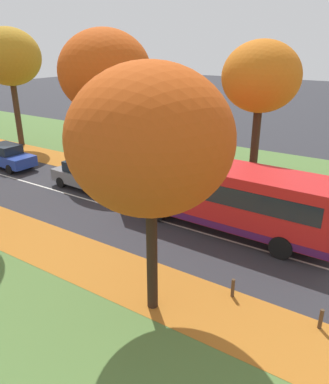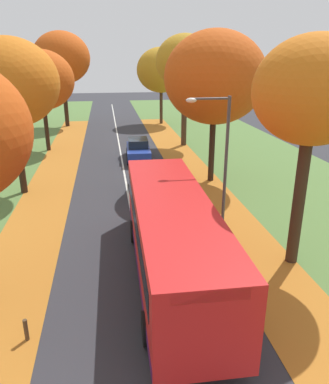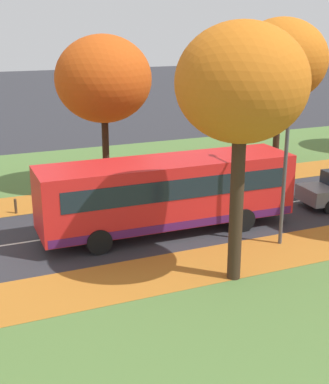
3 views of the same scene
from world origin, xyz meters
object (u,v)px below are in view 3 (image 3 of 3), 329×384
object	(u,v)px
tree_left_near	(103,79)
bollard_fourth	(78,198)
streetlamp_right	(281,147)
tree_right_near	(242,85)
tree_left_mid	(281,60)
bus	(167,191)
bollard_third	(16,206)

from	to	relation	value
tree_left_near	bollard_fourth	distance (m)	5.90
streetlamp_right	tree_right_near	bearing A→B (deg)	-55.35
tree_left_mid	streetlamp_right	world-z (taller)	tree_left_mid
tree_left_near	bus	distance (m)	7.56
bollard_fourth	bus	bearing A→B (deg)	29.27
bollard_fourth	streetlamp_right	size ratio (longest dim) A/B	0.11
tree_left_near	tree_left_mid	size ratio (longest dim) A/B	0.90
bollard_fourth	bus	xyz separation A→B (m)	(4.59, 2.57, 1.36)
bollard_fourth	bus	world-z (taller)	bus
tree_left_mid	tree_left_near	bearing A→B (deg)	-87.07
tree_left_mid	streetlamp_right	xyz separation A→B (m)	(9.64, -6.54, -2.42)
tree_left_mid	bollard_fourth	bearing A→B (deg)	-79.08
tree_right_near	bollard_third	xyz separation A→B (m)	(-9.35, -5.77, -6.05)
bus	bollard_third	bearing A→B (deg)	-130.20
tree_right_near	bus	size ratio (longest dim) A/B	0.79
bollard_fourth	bus	distance (m)	5.43
tree_right_near	bus	distance (m)	6.70
bus	tree_right_near	bearing A→B (deg)	4.25
tree_right_near	bus	bearing A→B (deg)	-175.75
bollard_third	bus	bearing A→B (deg)	49.80
bollard_third	bollard_fourth	distance (m)	2.84
tree_right_near	bollard_third	size ratio (longest dim) A/B	12.18
tree_left_mid	bus	size ratio (longest dim) A/B	0.82
tree_left_near	tree_right_near	bearing A→B (deg)	4.69
tree_right_near	bollard_fourth	size ratio (longest dim) A/B	12.12
tree_left_mid	tree_right_near	bearing A→B (deg)	-39.32
tree_right_near	streetlamp_right	xyz separation A→B (m)	(-2.16, 3.13, -2.65)
bollard_third	bus	size ratio (longest dim) A/B	0.07
bollard_fourth	bollard_third	bearing A→B (deg)	-89.70
tree_left_near	bollard_third	xyz separation A→B (m)	(1.90, -4.84, -5.23)
bollard_fourth	streetlamp_right	distance (m)	10.01
tree_right_near	streetlamp_right	size ratio (longest dim) A/B	1.38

